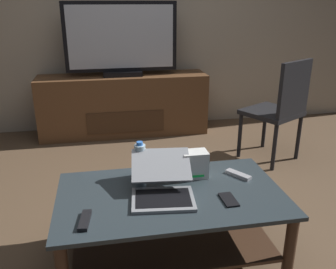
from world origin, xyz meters
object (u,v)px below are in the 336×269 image
(coffee_table, at_px, (171,214))
(television, at_px, (121,41))
(media_cabinet, at_px, (124,105))
(cell_phone, at_px, (229,200))
(soundbar_remote, at_px, (85,220))
(water_bottle_near, at_px, (140,161))
(tv_remote, at_px, (238,175))
(router_box, at_px, (194,164))
(dining_chair, at_px, (280,107))
(laptop, at_px, (162,185))

(coffee_table, xyz_separation_m, television, (-0.11, 2.15, 0.72))
(media_cabinet, bearing_deg, cell_phone, -80.42)
(soundbar_remote, bearing_deg, water_bottle_near, 60.58)
(coffee_table, relative_size, water_bottle_near, 5.52)
(tv_remote, distance_m, soundbar_remote, 0.94)
(media_cabinet, xyz_separation_m, soundbar_remote, (-0.34, -2.36, 0.11))
(router_box, xyz_separation_m, water_bottle_near, (-0.31, 0.06, 0.02))
(dining_chair, bearing_deg, television, 143.32)
(coffee_table, height_order, router_box, router_box)
(coffee_table, height_order, media_cabinet, media_cabinet)
(tv_remote, bearing_deg, cell_phone, -155.05)
(media_cabinet, relative_size, dining_chair, 1.92)
(media_cabinet, relative_size, router_box, 11.32)
(water_bottle_near, xyz_separation_m, soundbar_remote, (-0.31, -0.42, -0.09))
(media_cabinet, xyz_separation_m, tv_remote, (0.54, -2.04, 0.11))
(router_box, relative_size, water_bottle_near, 0.72)
(laptop, height_order, router_box, laptop)
(cell_phone, bearing_deg, soundbar_remote, -176.61)
(laptop, bearing_deg, television, 91.54)
(water_bottle_near, bearing_deg, tv_remote, -10.02)
(coffee_table, distance_m, router_box, 0.32)
(dining_chair, bearing_deg, laptop, -137.28)
(dining_chair, bearing_deg, soundbar_remote, -140.87)
(tv_remote, bearing_deg, television, 70.26)
(router_box, xyz_separation_m, soundbar_remote, (-0.62, -0.36, -0.07))
(television, relative_size, soundbar_remote, 7.22)
(coffee_table, xyz_separation_m, laptop, (-0.05, -0.01, 0.19))
(television, distance_m, tv_remote, 2.17)
(dining_chair, bearing_deg, media_cabinet, 142.73)
(television, relative_size, tv_remote, 7.22)
(tv_remote, bearing_deg, soundbar_remote, 165.20)
(television, relative_size, cell_phone, 8.25)
(router_box, bearing_deg, water_bottle_near, 169.87)
(media_cabinet, bearing_deg, tv_remote, -75.25)
(laptop, relative_size, cell_phone, 3.12)
(cell_phone, xyz_separation_m, tv_remote, (0.15, 0.26, 0.01))
(media_cabinet, xyz_separation_m, water_bottle_near, (-0.03, -1.94, 0.21))
(coffee_table, relative_size, tv_remote, 7.63)
(soundbar_remote, bearing_deg, cell_phone, 12.10)
(coffee_table, xyz_separation_m, router_box, (0.17, 0.17, 0.21))
(cell_phone, xyz_separation_m, soundbar_remote, (-0.73, -0.06, 0.01))
(router_box, relative_size, tv_remote, 1.00)
(coffee_table, bearing_deg, dining_chair, 43.70)
(laptop, bearing_deg, media_cabinet, 91.52)
(laptop, distance_m, soundbar_remote, 0.45)
(water_bottle_near, bearing_deg, coffee_table, -58.10)
(media_cabinet, xyz_separation_m, dining_chair, (1.32, -1.01, 0.20))
(dining_chair, xyz_separation_m, cell_phone, (-0.93, -1.29, -0.09))
(laptop, relative_size, tv_remote, 2.73)
(laptop, distance_m, water_bottle_near, 0.25)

